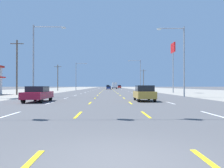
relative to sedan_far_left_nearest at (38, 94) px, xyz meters
name	(u,v)px	position (x,y,z in m)	size (l,w,h in m)	color
ground_plane	(108,90)	(6.76, 49.84, -0.76)	(572.00, 572.00, 0.00)	#4C4C4F
lot_apron_left	(32,90)	(-17.99, 49.84, -0.75)	(28.00, 440.00, 0.01)	gray
lot_apron_right	(184,90)	(31.51, 49.84, -0.75)	(28.00, 440.00, 0.01)	gray
lane_markings	(108,89)	(6.76, 88.34, -0.75)	(10.64, 227.60, 0.01)	white
signal_span_wire	(108,7)	(6.53, -9.10, 4.85)	(26.06, 0.52, 9.62)	brown
sedan_far_left_nearest	(38,94)	(0.00, 0.00, 0.00)	(1.80, 4.50, 1.46)	maroon
hatchback_inner_right_near	(144,93)	(10.14, 0.79, 0.03)	(1.72, 3.90, 1.54)	#B28C33
sedan_center_turn_mid	(109,88)	(6.99, 67.24, 0.00)	(1.80, 4.50, 1.46)	navy
box_truck_inner_right_midfar	(114,85)	(10.02, 87.41, 1.08)	(2.40, 7.20, 3.23)	navy
suv_center_turn_far	(108,87)	(6.81, 109.95, 0.27)	(1.98, 4.90, 1.98)	navy
suv_far_right_farther	(119,87)	(13.74, 110.64, 0.27)	(1.98, 4.90, 1.98)	red
pole_sign_right_row_1	(173,54)	(20.67, 25.88, 7.65)	(0.24, 2.65, 10.74)	gray
streetlight_left_row_0	(37,55)	(-2.93, 8.67, 4.87)	(4.38, 0.26, 9.66)	gray
streetlight_right_row_0	(181,56)	(16.55, 8.67, 4.74)	(3.77, 0.26, 9.55)	gray
streetlight_left_row_1	(77,74)	(-3.03, 47.65, 4.34)	(3.56, 0.26, 8.81)	gray
streetlight_right_row_1	(139,73)	(16.52, 47.65, 4.86)	(3.99, 0.26, 9.73)	gray
utility_pole_left_row_0	(17,66)	(-8.61, 15.99, 4.01)	(2.20, 0.26, 9.14)	brown
utility_pole_left_row_1	(58,77)	(-8.86, 46.74, 3.44)	(2.20, 0.26, 8.02)	brown
utility_pole_right_row_2	(144,79)	(21.94, 71.67, 3.69)	(2.20, 0.26, 8.51)	brown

